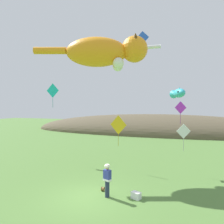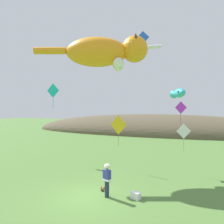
{
  "view_description": "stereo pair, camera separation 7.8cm",
  "coord_description": "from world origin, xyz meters",
  "views": [
    {
      "loc": [
        4.91,
        -10.55,
        4.93
      ],
      "look_at": [
        0.0,
        4.0,
        4.48
      ],
      "focal_mm": 35.0,
      "sensor_mm": 36.0,
      "label": 1
    },
    {
      "loc": [
        4.98,
        -10.53,
        4.93
      ],
      "look_at": [
        0.0,
        4.0,
        4.48
      ],
      "focal_mm": 35.0,
      "sensor_mm": 36.0,
      "label": 2
    }
  ],
  "objects": [
    {
      "name": "distant_hill_ridge",
      "position": [
        0.0,
        30.32,
        0.0
      ],
      "size": [
        50.15,
        15.18,
        6.68
      ],
      "color": "brown",
      "rests_on": "ground"
    },
    {
      "name": "kite_spool",
      "position": [
        0.44,
        1.07,
        0.12
      ],
      "size": [
        0.16,
        0.25,
        0.25
      ],
      "color": "olive",
      "rests_on": "ground"
    },
    {
      "name": "kite_diamond_white",
      "position": [
        4.79,
        6.03,
        3.05
      ],
      "size": [
        0.99,
        0.49,
        1.99
      ],
      "color": "white"
    },
    {
      "name": "kite_tube_streamer",
      "position": [
        1.05,
        12.74,
        11.12
      ],
      "size": [
        2.78,
        0.54,
        0.44
      ],
      "color": "white"
    },
    {
      "name": "picnic_cooler",
      "position": [
        2.47,
        0.64,
        0.18
      ],
      "size": [
        0.58,
        0.49,
        0.36
      ],
      "color": "white",
      "rests_on": "ground"
    },
    {
      "name": "ground_plane",
      "position": [
        0.0,
        0.0,
        0.0
      ],
      "size": [
        120.0,
        120.0,
        0.0
      ],
      "primitive_type": "plane",
      "color": "#517A38"
    },
    {
      "name": "kite_diamond_teal",
      "position": [
        -6.7,
        6.77,
        6.3
      ],
      "size": [
        1.32,
        0.08,
        2.22
      ],
      "color": "#19BFBF"
    },
    {
      "name": "kite_fish_windsock",
      "position": [
        4.34,
        7.71,
        5.92
      ],
      "size": [
        1.5,
        2.78,
        0.83
      ],
      "color": "#33B2CC"
    },
    {
      "name": "festival_attendant",
      "position": [
        0.95,
        0.37,
        0.95
      ],
      "size": [
        0.49,
        0.41,
        1.77
      ],
      "color": "#232D47",
      "rests_on": "ground"
    },
    {
      "name": "kite_diamond_blue",
      "position": [
        1.22,
        8.91,
        10.96
      ],
      "size": [
        1.18,
        0.1,
        2.08
      ],
      "color": "blue"
    },
    {
      "name": "kite_giant_cat",
      "position": [
        -1.03,
        5.34,
        9.04
      ],
      "size": [
        8.43,
        3.89,
        2.66
      ],
      "color": "orange"
    },
    {
      "name": "kite_diamond_violet",
      "position": [
        4.49,
        9.82,
        4.73
      ],
      "size": [
        1.01,
        0.52,
        2.02
      ],
      "color": "purple"
    },
    {
      "name": "kite_diamond_gold",
      "position": [
        -0.03,
        5.61,
        3.42
      ],
      "size": [
        1.43,
        0.46,
        2.4
      ],
      "color": "yellow"
    }
  ]
}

